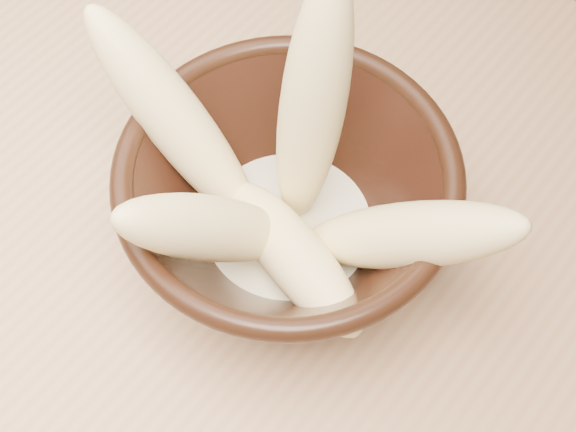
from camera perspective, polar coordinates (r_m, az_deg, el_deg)
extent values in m
plane|color=tan|center=(1.38, -7.94, -12.25)|extent=(4.00, 4.00, 0.00)
cube|color=tan|center=(0.72, -14.96, 5.08)|extent=(1.20, 0.80, 0.04)
cylinder|color=black|center=(0.61, 0.00, -2.49)|extent=(0.10, 0.10, 0.01)
cylinder|color=black|center=(0.59, 0.00, -1.48)|extent=(0.10, 0.10, 0.01)
torus|color=black|center=(0.52, 0.00, 3.03)|extent=(0.23, 0.23, 0.02)
cylinder|color=beige|center=(0.58, 0.00, -0.96)|extent=(0.13, 0.13, 0.02)
ellipsoid|color=#FAE993|center=(0.51, 1.74, 7.70)|extent=(0.06, 0.09, 0.21)
ellipsoid|color=#FAE993|center=(0.55, -7.98, 6.68)|extent=(0.16, 0.04, 0.17)
ellipsoid|color=#FAE993|center=(0.51, 8.24, -1.39)|extent=(0.17, 0.08, 0.15)
ellipsoid|color=#FAE993|center=(0.54, 0.40, -2.83)|extent=(0.15, 0.08, 0.06)
ellipsoid|color=#FAE993|center=(0.51, -5.36, -0.91)|extent=(0.09, 0.15, 0.15)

